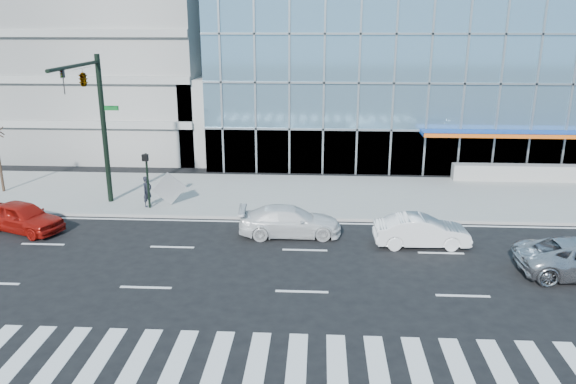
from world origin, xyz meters
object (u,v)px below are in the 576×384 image
traffic_signal (90,96)px  ped_signal_post (147,172)px  white_suv (290,221)px  pedestrian (147,191)px  white_sedan (421,231)px  red_sedan (23,217)px  tilted_panel (169,189)px

traffic_signal → ped_signal_post: size_ratio=2.67×
white_suv → ped_signal_post: bearing=64.3°
traffic_signal → pedestrian: 5.73m
ped_signal_post → white_sedan: 14.41m
traffic_signal → red_sedan: traffic_signal is taller
red_sedan → tilted_panel: (6.17, 3.95, 0.34)m
white_suv → pedestrian: size_ratio=2.89×
traffic_signal → white_suv: 11.93m
tilted_panel → red_sedan: bearing=-166.1°
ped_signal_post → pedestrian: ped_signal_post is taller
ped_signal_post → pedestrian: 1.20m
traffic_signal → red_sedan: 6.76m
red_sedan → pedestrian: bearing=-33.0°
white_suv → red_sedan: (-12.93, -0.20, 0.03)m
white_sedan → traffic_signal: bearing=74.9°
white_suv → red_sedan: size_ratio=1.13×
ped_signal_post → red_sedan: (-5.20, -3.35, -1.41)m
ped_signal_post → white_sedan: (13.74, -4.10, -1.44)m
red_sedan → ped_signal_post: bearing=-35.9°
tilted_panel → ped_signal_post: bearing=-166.9°
traffic_signal → ped_signal_post: 4.75m
white_suv → pedestrian: (-7.88, 3.43, 0.28)m
pedestrian → tilted_panel: tilted_panel is taller
traffic_signal → white_sedan: traffic_signal is taller
white_sedan → red_sedan: size_ratio=1.00×
pedestrian → traffic_signal: bearing=129.1°
white_suv → white_sedan: white_sedan is taller
traffic_signal → white_suv: (10.24, -2.77, -5.46)m
white_suv → pedestrian: pedestrian is taller
tilted_panel → traffic_signal: bearing=177.0°
white_sedan → red_sedan: red_sedan is taller
white_sedan → tilted_panel: 13.61m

